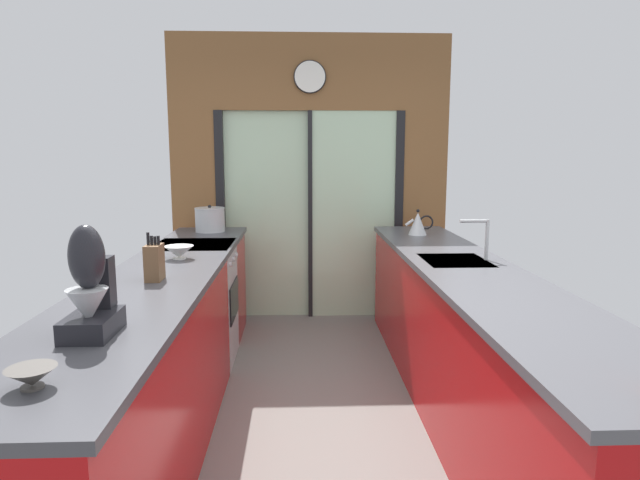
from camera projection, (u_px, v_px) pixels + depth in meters
name	position (u px, v px, depth m)	size (l,w,h in m)	color
ground_plane	(317.00, 395.00, 3.61)	(5.04, 7.60, 0.02)	slate
back_wall_unit	(310.00, 161.00, 5.15)	(2.64, 0.12, 2.70)	brown
left_counter_run	(159.00, 356.00, 3.04)	(0.62, 3.80, 0.92)	#AD0C0F
right_counter_run	(467.00, 341.00, 3.28)	(0.62, 3.80, 0.92)	#AD0C0F
sink_faucet	(482.00, 233.00, 3.43)	(0.19, 0.02, 0.26)	#B7BABC
oven_range	(196.00, 303.00, 4.14)	(0.60, 0.60, 0.92)	#B7BABC
mixing_bowl_near	(32.00, 377.00, 1.55)	(0.14, 0.14, 0.06)	#514C47
mixing_bowl_far	(179.00, 252.00, 3.48)	(0.19, 0.19, 0.09)	silver
knife_block	(154.00, 262.00, 2.89)	(0.08, 0.14, 0.26)	brown
stand_mixer	(91.00, 293.00, 2.00)	(0.17, 0.27, 0.42)	black
stock_pot	(210.00, 220.00, 4.71)	(0.26, 0.26, 0.24)	#B7BABC
kettle	(418.00, 223.00, 4.53)	(0.24, 0.15, 0.22)	#B7BABC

